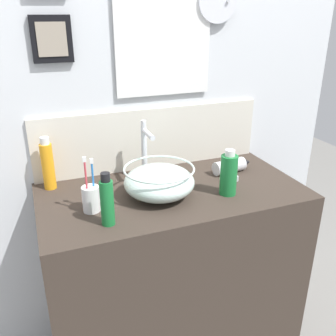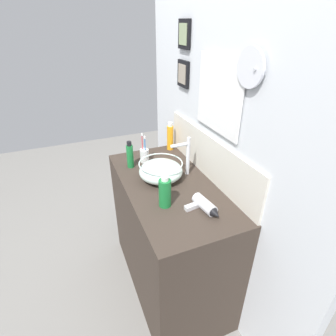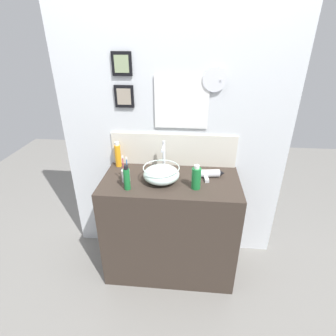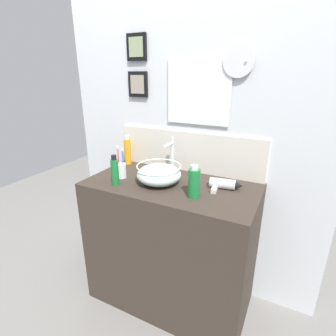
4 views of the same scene
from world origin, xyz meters
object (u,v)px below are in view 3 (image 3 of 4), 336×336
hair_drier (212,174)px  soap_dispenser (127,178)px  spray_bottle (196,178)px  lotion_bottle (118,155)px  glass_bowl_sink (161,174)px  toothbrush_cup (126,175)px  faucet (164,154)px

hair_drier → soap_dispenser: soap_dispenser is taller
soap_dispenser → spray_bottle: (0.49, 0.06, -0.00)m
spray_bottle → lotion_bottle: bearing=155.0°
glass_bowl_sink → toothbrush_cup: (-0.27, -0.02, -0.01)m
toothbrush_cup → glass_bowl_sink: bearing=4.6°
soap_dispenser → lotion_bottle: 0.39m
faucet → glass_bowl_sink: bearing=-90.0°
hair_drier → soap_dispenser: (-0.61, -0.24, 0.06)m
hair_drier → glass_bowl_sink: bearing=-164.8°
faucet → hair_drier: (0.38, -0.07, -0.12)m
toothbrush_cup → spray_bottle: toothbrush_cup is taller
hair_drier → lotion_bottle: lotion_bottle is taller
soap_dispenser → lotion_bottle: (-0.16, 0.36, 0.02)m
glass_bowl_sink → spray_bottle: 0.27m
soap_dispenser → spray_bottle: bearing=6.7°
glass_bowl_sink → toothbrush_cup: size_ratio=1.28×
soap_dispenser → spray_bottle: 0.49m
toothbrush_cup → lotion_bottle: 0.28m
soap_dispenser → faucet: bearing=52.8°
toothbrush_cup → soap_dispenser: bearing=-72.0°
hair_drier → spray_bottle: spray_bottle is taller
lotion_bottle → spray_bottle: (0.65, -0.30, -0.02)m
glass_bowl_sink → spray_bottle: size_ratio=1.49×
glass_bowl_sink → hair_drier: bearing=15.2°
soap_dispenser → lotion_bottle: lotion_bottle is taller
toothbrush_cup → lotion_bottle: bearing=116.4°
lotion_bottle → spray_bottle: size_ratio=1.18×
toothbrush_cup → spray_bottle: 0.53m
lotion_bottle → faucet: bearing=-8.1°
faucet → hair_drier: bearing=-10.1°
soap_dispenser → spray_bottle: soap_dispenser is taller
faucet → soap_dispenser: bearing=-127.2°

